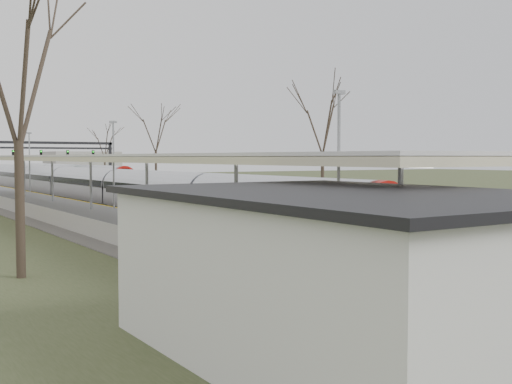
% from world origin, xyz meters
% --- Properties ---
extents(track_bed, '(24.00, 160.00, 0.22)m').
position_xyz_m(track_bed, '(0.26, 55.00, 0.06)').
color(track_bed, '#474442').
rests_on(track_bed, ground).
extents(platform, '(3.50, 69.00, 1.00)m').
position_xyz_m(platform, '(-9.05, 37.50, 0.50)').
color(platform, '#9E9B93').
rests_on(platform, ground).
extents(canopy, '(4.10, 50.00, 3.11)m').
position_xyz_m(canopy, '(-9.05, 32.99, 3.93)').
color(canopy, slate).
rests_on(canopy, platform).
extents(station_building, '(6.00, 9.00, 3.20)m').
position_xyz_m(station_building, '(-12.50, 8.00, 1.60)').
color(station_building, silver).
rests_on(station_building, ground).
extents(signal_gantry, '(21.00, 0.59, 6.08)m').
position_xyz_m(signal_gantry, '(0.29, 84.99, 4.91)').
color(signal_gantry, black).
rests_on(signal_gantry, ground).
extents(tree_west_near, '(5.00, 5.00, 10.30)m').
position_xyz_m(tree_west_near, '(-16.00, 20.00, 7.29)').
color(tree_west_near, '#2D231C').
rests_on(tree_west_near, ground).
extents(tree_east_far, '(5.00, 5.00, 10.30)m').
position_xyz_m(tree_east_far, '(14.00, 42.00, 7.29)').
color(tree_east_far, '#2D231C').
rests_on(tree_east_far, ground).
extents(train_near, '(2.62, 75.21, 3.05)m').
position_xyz_m(train_near, '(-2.50, 54.53, 1.48)').
color(train_near, '#A5A8AF').
rests_on(train_near, ground).
extents(train_far, '(2.62, 45.21, 3.05)m').
position_xyz_m(train_far, '(4.50, 86.19, 1.48)').
color(train_far, '#A5A8AF').
rests_on(train_far, ground).
extents(passenger, '(0.45, 0.63, 1.60)m').
position_xyz_m(passenger, '(-9.22, 13.74, 1.80)').
color(passenger, '#273D4C').
rests_on(passenger, platform).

